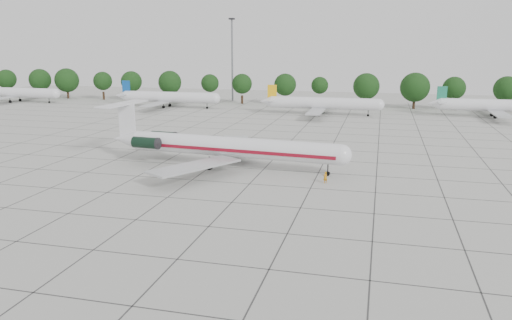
% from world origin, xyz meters
% --- Properties ---
extents(ground, '(260.00, 260.00, 0.00)m').
position_xyz_m(ground, '(0.00, 0.00, 0.00)').
color(ground, '#B8B8B0').
rests_on(ground, ground).
extents(apron_joints, '(170.00, 170.00, 0.02)m').
position_xyz_m(apron_joints, '(0.00, 15.00, 0.01)').
color(apron_joints, '#383838').
rests_on(apron_joints, ground).
extents(main_airliner, '(37.80, 29.62, 8.87)m').
position_xyz_m(main_airliner, '(-6.80, 8.14, 3.13)').
color(main_airliner, silver).
rests_on(main_airliner, ground).
extents(ground_crew, '(0.67, 0.64, 1.54)m').
position_xyz_m(ground_crew, '(9.51, 2.84, 0.77)').
color(ground_crew, orange).
rests_on(ground_crew, ground).
extents(bg_airliner_a, '(28.24, 27.20, 7.40)m').
position_xyz_m(bg_airliner_a, '(-93.81, 71.78, 2.91)').
color(bg_airliner_a, silver).
rests_on(bg_airliner_a, ground).
extents(bg_airliner_b, '(28.24, 27.20, 7.40)m').
position_xyz_m(bg_airliner_b, '(-42.54, 71.03, 2.91)').
color(bg_airliner_b, silver).
rests_on(bg_airliner_b, ground).
extents(bg_airliner_c, '(28.24, 27.20, 7.40)m').
position_xyz_m(bg_airliner_c, '(1.63, 66.70, 2.91)').
color(bg_airliner_c, silver).
rests_on(bg_airliner_c, ground).
extents(bg_airliner_d, '(28.24, 27.20, 7.40)m').
position_xyz_m(bg_airliner_d, '(43.95, 72.55, 2.91)').
color(bg_airliner_d, silver).
rests_on(bg_airliner_d, ground).
extents(tree_line, '(249.86, 8.44, 10.22)m').
position_xyz_m(tree_line, '(-11.68, 85.00, 5.98)').
color(tree_line, '#332114').
rests_on(tree_line, ground).
extents(floodlight_mast, '(1.60, 1.60, 25.45)m').
position_xyz_m(floodlight_mast, '(-30.00, 92.00, 14.28)').
color(floodlight_mast, slate).
rests_on(floodlight_mast, ground).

